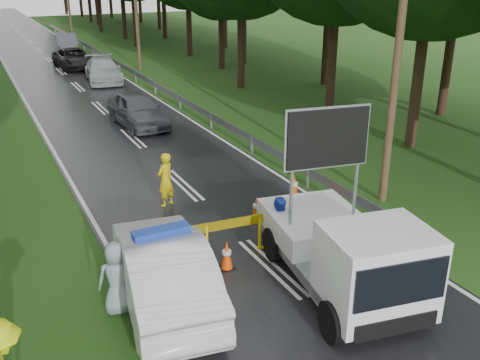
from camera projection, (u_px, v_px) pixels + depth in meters
ground at (272, 268)px, 13.13m from camera, size 160.00×160.00×0.00m
road at (61, 71)px, 38.01m from camera, size 7.00×140.00×0.02m
guardrail at (113, 61)px, 39.09m from camera, size 0.12×60.06×0.70m
utility_pole_near at (400, 36)px, 15.10m from camera, size 1.40×0.24×10.00m
police_sedan at (164, 269)px, 11.53m from camera, size 2.42×5.14×1.79m
work_truck at (347, 252)px, 11.70m from camera, size 2.98×5.27×3.98m
barrier at (234, 228)px, 13.45m from camera, size 2.49×0.27×1.03m
officer at (165, 180)px, 16.28m from camera, size 0.74×0.67×1.71m
civilian at (281, 226)px, 13.48m from camera, size 0.94×0.84×1.59m
bystander_right at (117, 278)px, 11.19m from camera, size 0.88×0.65×1.63m
queue_car_first at (137, 109)px, 24.68m from camera, size 2.07×4.65×1.55m
queue_car_second at (103, 70)px, 34.38m from camera, size 2.69×5.31×1.48m
queue_car_third at (74, 58)px, 39.07m from camera, size 2.52×5.17×1.42m
queue_car_fourth at (67, 42)px, 46.79m from camera, size 2.30×4.95×1.57m
cone_center at (227, 255)px, 12.97m from camera, size 0.36×0.36×0.76m
cone_far at (257, 209)px, 15.46m from camera, size 0.37×0.37×0.78m
cone_left_mid at (143, 276)px, 12.11m from camera, size 0.36×0.36×0.76m
cone_right at (294, 186)px, 16.97m from camera, size 0.39×0.39×0.83m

